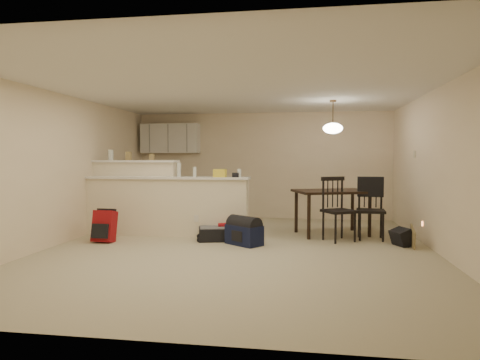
% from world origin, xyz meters
% --- Properties ---
extents(room, '(7.00, 7.02, 2.50)m').
position_xyz_m(room, '(0.00, 0.00, 1.25)').
color(room, '#BCB190').
rests_on(room, ground).
extents(breakfast_bar, '(3.08, 0.58, 1.39)m').
position_xyz_m(breakfast_bar, '(-1.76, 0.98, 0.61)').
color(breakfast_bar, '#F0E2C2').
rests_on(breakfast_bar, ground).
extents(upper_cabinets, '(1.40, 0.34, 0.70)m').
position_xyz_m(upper_cabinets, '(-2.20, 3.32, 1.90)').
color(upper_cabinets, white).
rests_on(upper_cabinets, room).
extents(kitchen_counter, '(1.80, 0.60, 0.90)m').
position_xyz_m(kitchen_counter, '(-2.00, 3.19, 0.45)').
color(kitchen_counter, white).
rests_on(kitchen_counter, ground).
extents(thermostat, '(0.02, 0.12, 0.12)m').
position_xyz_m(thermostat, '(2.98, 1.55, 1.50)').
color(thermostat, beige).
rests_on(thermostat, room).
extents(jar, '(0.10, 0.10, 0.20)m').
position_xyz_m(jar, '(-2.68, 1.12, 1.49)').
color(jar, silver).
rests_on(jar, breakfast_bar).
extents(cereal_box, '(0.10, 0.07, 0.16)m').
position_xyz_m(cereal_box, '(-2.32, 1.12, 1.47)').
color(cereal_box, '#957E4D').
rests_on(cereal_box, breakfast_bar).
extents(small_box, '(0.08, 0.06, 0.12)m').
position_xyz_m(small_box, '(-1.85, 1.12, 1.45)').
color(small_box, '#957E4D').
rests_on(small_box, breakfast_bar).
extents(bottle_a, '(0.07, 0.07, 0.26)m').
position_xyz_m(bottle_a, '(-1.26, 0.90, 1.22)').
color(bottle_a, silver).
rests_on(bottle_a, breakfast_bar).
extents(bottle_b, '(0.06, 0.06, 0.18)m').
position_xyz_m(bottle_b, '(-0.96, 0.90, 1.18)').
color(bottle_b, silver).
rests_on(bottle_b, breakfast_bar).
extents(bag_lump, '(0.22, 0.18, 0.14)m').
position_xyz_m(bag_lump, '(-0.50, 0.90, 1.16)').
color(bag_lump, '#957E4D').
rests_on(bag_lump, breakfast_bar).
extents(pouch, '(0.12, 0.10, 0.08)m').
position_xyz_m(pouch, '(-0.21, 0.90, 1.13)').
color(pouch, '#957E4D').
rests_on(pouch, breakfast_bar).
extents(extra_item_x, '(0.07, 0.07, 0.15)m').
position_xyz_m(extra_item_x, '(-0.15, 0.90, 1.16)').
color(extra_item_x, silver).
rests_on(extra_item_x, breakfast_bar).
extents(dining_table, '(1.55, 1.28, 0.83)m').
position_xyz_m(dining_table, '(1.52, 1.47, 0.73)').
color(dining_table, black).
rests_on(dining_table, ground).
extents(pendant_lamp, '(0.36, 0.36, 0.62)m').
position_xyz_m(pendant_lamp, '(1.52, 1.47, 1.99)').
color(pendant_lamp, brown).
rests_on(pendant_lamp, room).
extents(dining_chair_near, '(0.65, 0.64, 1.10)m').
position_xyz_m(dining_chair_near, '(1.60, 0.86, 0.55)').
color(dining_chair_near, black).
rests_on(dining_chair_near, ground).
extents(dining_chair_far, '(0.50, 0.48, 1.07)m').
position_xyz_m(dining_chair_far, '(2.16, 1.09, 0.54)').
color(dining_chair_far, black).
rests_on(dining_chair_far, ground).
extents(suitcase, '(0.74, 0.57, 0.22)m').
position_xyz_m(suitcase, '(-0.48, 0.61, 0.11)').
color(suitcase, black).
rests_on(suitcase, ground).
extents(red_backpack, '(0.37, 0.24, 0.53)m').
position_xyz_m(red_backpack, '(-2.36, 0.17, 0.27)').
color(red_backpack, maroon).
rests_on(red_backpack, ground).
extents(navy_duffel, '(0.67, 0.62, 0.33)m').
position_xyz_m(navy_duffel, '(0.03, 0.30, 0.16)').
color(navy_duffel, '#101634').
rests_on(navy_duffel, ground).
extents(black_daypack, '(0.33, 0.37, 0.27)m').
position_xyz_m(black_daypack, '(2.58, 0.59, 0.14)').
color(black_daypack, black).
rests_on(black_daypack, ground).
extents(cardboard_sheet, '(0.05, 0.43, 0.32)m').
position_xyz_m(cardboard_sheet, '(2.73, 0.48, 0.16)').
color(cardboard_sheet, '#957E4D').
rests_on(cardboard_sheet, ground).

